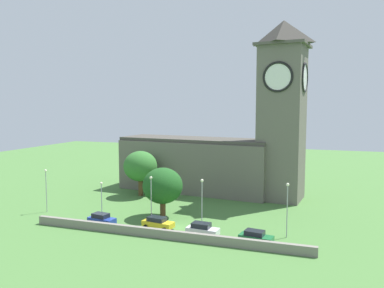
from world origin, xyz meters
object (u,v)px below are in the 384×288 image
at_px(car_white, 202,230).
at_px(tree_riverside_west, 140,166).
at_px(streetlamp_west_end, 46,184).
at_px(streetlamp_east_mid, 202,197).
at_px(streetlamp_west_mid, 102,194).
at_px(car_blue, 102,219).
at_px(streetlamp_central, 151,192).
at_px(church, 226,145).
at_px(tree_by_tower, 163,186).
at_px(streetlamp_east_end, 287,202).
at_px(car_yellow, 158,223).
at_px(car_green, 256,237).

height_order(car_white, tree_riverside_west, tree_riverside_west).
distance_m(streetlamp_west_end, streetlamp_east_mid, 28.18).
relative_size(streetlamp_west_end, tree_riverside_west, 0.81).
height_order(streetlamp_west_mid, streetlamp_east_mid, streetlamp_east_mid).
relative_size(car_blue, streetlamp_west_end, 0.61).
bearing_deg(car_blue, streetlamp_central, 26.45).
distance_m(church, streetlamp_east_mid, 25.32).
height_order(church, tree_by_tower, church).
height_order(streetlamp_east_end, tree_by_tower, tree_by_tower).
relative_size(church, streetlamp_east_mid, 5.22).
relative_size(car_white, streetlamp_east_mid, 0.61).
xyz_separation_m(car_blue, streetlamp_central, (6.78, 3.37, 3.97)).
bearing_deg(streetlamp_west_end, streetlamp_east_mid, -1.81).
bearing_deg(car_yellow, tree_by_tower, 106.42).
relative_size(car_yellow, tree_riverside_west, 0.55).
relative_size(car_green, streetlamp_east_mid, 0.61).
bearing_deg(streetlamp_west_mid, streetlamp_east_mid, 0.17).
relative_size(car_blue, car_white, 0.97).
relative_size(car_white, tree_by_tower, 0.57).
relative_size(car_green, tree_by_tower, 0.57).
bearing_deg(streetlamp_central, car_blue, -153.55).
height_order(car_green, streetlamp_east_mid, streetlamp_east_mid).
bearing_deg(car_white, car_green, -2.91).
relative_size(car_green, streetlamp_central, 0.63).
bearing_deg(car_blue, streetlamp_west_mid, 120.66).
bearing_deg(car_blue, car_yellow, 8.17).
relative_size(streetlamp_west_end, streetlamp_west_mid, 1.20).
relative_size(streetlamp_central, tree_riverside_west, 0.81).
distance_m(streetlamp_east_end, tree_by_tower, 20.53).
distance_m(church, car_blue, 31.27).
xyz_separation_m(car_green, streetlamp_central, (-16.86, 3.65, 3.99)).
relative_size(car_yellow, streetlamp_west_end, 0.68).
bearing_deg(streetlamp_west_end, tree_by_tower, 10.90).
height_order(car_blue, tree_riverside_west, tree_riverside_west).
distance_m(car_green, streetlamp_east_mid, 9.70).
distance_m(car_green, streetlamp_west_end, 36.90).
bearing_deg(streetlamp_east_end, streetlamp_west_mid, -177.87).
bearing_deg(streetlamp_east_end, tree_by_tower, 169.59).
relative_size(church, streetlamp_west_mid, 6.49).
bearing_deg(streetlamp_west_end, car_white, -6.33).
xyz_separation_m(church, tree_by_tower, (-5.54, -19.94, -4.93)).
height_order(streetlamp_west_end, tree_by_tower, tree_by_tower).
bearing_deg(streetlamp_east_mid, tree_riverside_west, 137.08).
bearing_deg(church, streetlamp_central, -103.82).
xyz_separation_m(car_yellow, streetlamp_west_mid, (-10.23, 1.12, 3.29)).
xyz_separation_m(car_yellow, streetlamp_east_mid, (6.49, 1.17, 4.15)).
distance_m(car_blue, streetlamp_west_end, 13.86).
xyz_separation_m(car_blue, car_yellow, (8.82, 1.27, -0.03)).
xyz_separation_m(car_blue, streetlamp_east_end, (27.27, 3.45, 4.14)).
distance_m(car_green, tree_riverside_west, 33.78).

